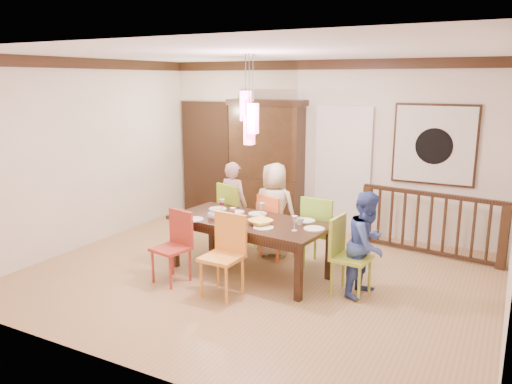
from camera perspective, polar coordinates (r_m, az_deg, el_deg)
The scene contains 36 objects.
floor at distance 6.82m, azimuth 0.06°, elevation -9.52°, with size 6.00×6.00×0.00m, color #A2804E.
ceiling at distance 6.32m, azimuth 0.07°, elevation 15.62°, with size 6.00×6.00×0.00m, color white.
wall_back at distance 8.67m, azimuth 7.82°, elevation 5.13°, with size 6.00×6.00×0.00m, color beige.
wall_left at distance 8.23m, azimuth -18.80°, elevation 4.16°, with size 5.00×5.00×0.00m, color beige.
crown_molding at distance 6.31m, azimuth 0.07°, elevation 14.90°, with size 6.00×5.00×0.16m, color black, non-canonical shape.
panel_door at distance 9.77m, azimuth -5.71°, elevation 3.67°, with size 1.04×0.07×2.24m, color black.
white_doorway at distance 8.59m, azimuth 9.85°, elevation 2.29°, with size 0.97×0.05×2.22m, color silver.
painting at distance 8.18m, azimuth 19.71°, elevation 5.10°, with size 1.25×0.06×1.25m.
pendant_cluster at distance 6.44m, azimuth -0.77°, elevation 8.50°, with size 0.27×0.21×1.14m.
dining_table at distance 6.70m, azimuth -0.74°, elevation -3.85°, with size 2.24×1.21×0.75m.
chair_far_left at distance 7.72m, azimuth -2.05°, elevation -2.19°, with size 0.60×0.60×1.04m.
chair_far_mid at distance 7.32m, azimuth 2.48°, elevation -3.38°, with size 0.55×0.55×0.96m.
chair_far_right at distance 7.03m, azimuth 7.58°, elevation -3.87°, with size 0.49×0.49×1.02m.
chair_near_left at distance 6.54m, azimuth -9.73°, elevation -5.75°, with size 0.49×0.49×0.93m.
chair_near_mid at distance 6.05m, azimuth -3.95°, elevation -6.73°, with size 0.47×0.47×0.99m.
chair_end_right at distance 6.18m, azimuth 10.90°, elevation -6.70°, with size 0.47×0.47×0.96m.
china_hutch at distance 8.93m, azimuth 1.21°, elevation 3.35°, with size 1.41×0.46×2.24m.
balustrade at distance 7.88m, azimuth 19.31°, elevation -3.31°, with size 2.15×0.37×0.96m.
person_far_left at distance 7.81m, azimuth -2.61°, elevation -1.41°, with size 0.49×0.32×1.35m, color beige.
person_far_mid at distance 7.38m, azimuth 2.09°, elevation -2.03°, with size 0.68×0.45×1.40m, color beige.
person_end_right at distance 6.19m, azimuth 12.59°, elevation -5.82°, with size 0.63×0.49×1.29m, color #3A53A4.
serving_bowl at distance 6.43m, azimuth 0.52°, elevation -3.49°, with size 0.30×0.30×0.07m, color yellow.
small_bowl at distance 6.88m, azimuth -2.12°, elevation -2.45°, with size 0.19×0.19×0.06m, color white.
cup_left at distance 6.71m, azimuth -5.05°, elevation -2.74°, with size 0.12×0.12×0.10m, color silver.
cup_right at distance 6.46m, azimuth 5.07°, elevation -3.36°, with size 0.10×0.10×0.09m, color silver.
plate_far_left at distance 7.22m, azimuth -4.40°, elevation -1.93°, with size 0.26×0.26×0.01m, color white.
plate_far_mid at distance 6.94m, azimuth 0.20°, elevation -2.50°, with size 0.26×0.26×0.01m, color white.
plate_far_right at distance 6.64m, azimuth 5.66°, elevation -3.27°, with size 0.26×0.26×0.01m, color white.
plate_near_left at distance 6.73m, azimuth -7.14°, elevation -3.11°, with size 0.26×0.26×0.01m, color white.
plate_near_mid at distance 6.31m, azimuth 0.86°, elevation -4.08°, with size 0.26×0.26×0.01m, color white.
plate_end_right at distance 6.30m, azimuth 6.67°, elevation -4.20°, with size 0.26×0.26×0.01m, color white.
wine_glass_a at distance 7.04m, azimuth -3.89°, elevation -1.56°, with size 0.08×0.08×0.19m, color #590C19, non-canonical shape.
wine_glass_b at distance 6.81m, azimuth 0.67°, elevation -2.04°, with size 0.08×0.08×0.19m, color silver, non-canonical shape.
wine_glass_c at distance 6.56m, azimuth -2.66°, elevation -2.62°, with size 0.08×0.08×0.19m, color #590C19, non-canonical shape.
wine_glass_d at distance 6.19m, azimuth 4.42°, elevation -3.59°, with size 0.08×0.08×0.19m, color silver, non-canonical shape.
napkin at distance 6.37m, azimuth -2.39°, elevation -3.92°, with size 0.18×0.14×0.01m, color #D83359.
Camera 1 is at (2.94, -5.58, 2.59)m, focal length 35.00 mm.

